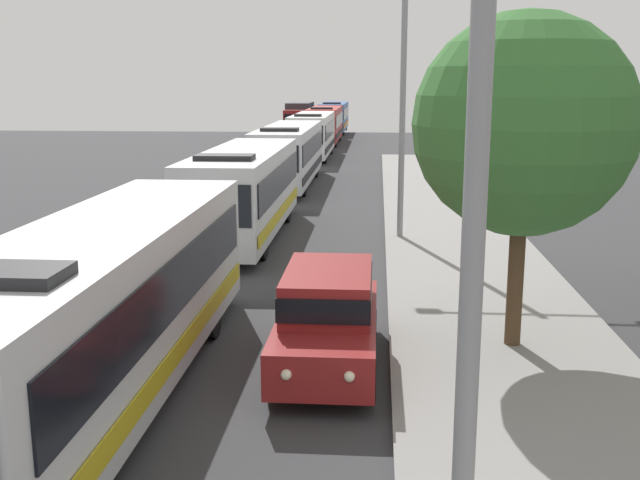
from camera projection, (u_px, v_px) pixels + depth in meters
bus_lead at (103, 305)px, 12.73m from camera, size 2.58×11.67×3.21m
bus_second_in_line at (244, 190)px, 26.02m from camera, size 2.58×10.72×3.21m
bus_middle at (289, 153)px, 39.00m from camera, size 2.58×12.15×3.21m
bus_fourth_in_line at (312, 134)px, 52.61m from camera, size 2.58×10.87×3.21m
bus_rear at (325, 124)px, 64.74m from camera, size 2.58×11.72×3.21m
bus_tail_end at (334, 116)px, 77.92m from camera, size 2.58×12.01×3.21m
white_suv at (328, 314)px, 14.34m from camera, size 1.86×4.87×1.90m
box_truck_oncoming at (299, 117)px, 75.24m from camera, size 2.35×7.82×3.15m
streetlamp_near at (479, 108)px, 5.98m from camera, size 5.53×0.28×8.30m
streetlamp_mid at (403, 76)px, 24.73m from camera, size 5.50×0.28×8.95m
roadside_tree at (524, 125)px, 14.41m from camera, size 4.30×4.30×6.58m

